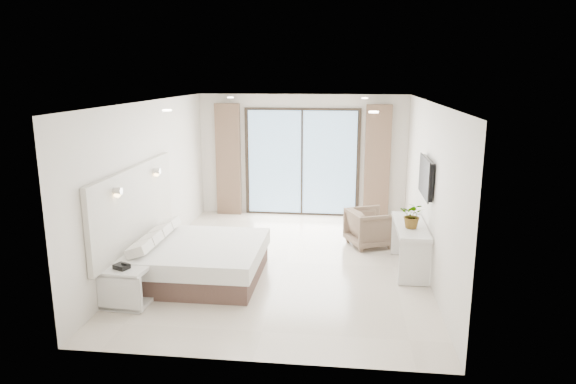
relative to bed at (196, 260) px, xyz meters
name	(u,v)px	position (x,y,z in m)	size (l,w,h in m)	color
ground	(286,262)	(1.31, 0.82, -0.29)	(6.20, 6.20, 0.00)	beige
room_shell	(279,164)	(1.11, 1.48, 1.29)	(4.62, 6.22, 2.72)	silver
bed	(196,260)	(0.00, 0.00, 0.00)	(2.00, 1.91, 0.70)	brown
nightstand	(126,287)	(-0.67, -1.07, -0.02)	(0.63, 0.54, 0.54)	silver
phone	(122,267)	(-0.70, -1.11, 0.29)	(0.20, 0.15, 0.07)	black
console_desk	(410,237)	(3.35, 0.76, 0.26)	(0.48, 1.54, 0.77)	silver
plant	(413,218)	(3.35, 0.54, 0.64)	(0.38, 0.42, 0.33)	#33662D
armchair	(370,226)	(2.75, 1.88, 0.09)	(0.74, 0.69, 0.76)	#7B6150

